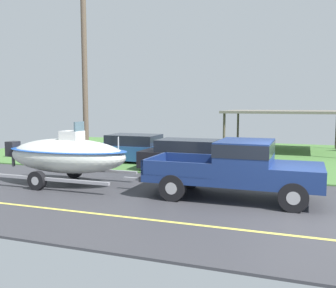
{
  "coord_description": "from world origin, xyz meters",
  "views": [
    {
      "loc": [
        0.2,
        -10.35,
        2.88
      ],
      "look_at": [
        -4.25,
        1.89,
        1.51
      ],
      "focal_mm": 40.76,
      "sensor_mm": 36.0,
      "label": 1
    }
  ],
  "objects_px": {
    "boat_on_trailer": "(67,155)",
    "parked_sedan_near": "(191,156)",
    "utility_pole": "(85,70)",
    "parked_sedan_far": "(137,149)",
    "carport_awning": "(284,113)",
    "pickup_truck_towing": "(244,166)"
  },
  "relations": [
    {
      "from": "boat_on_trailer",
      "to": "utility_pole",
      "type": "distance_m",
      "value": 4.95
    },
    {
      "from": "pickup_truck_towing",
      "to": "parked_sedan_far",
      "type": "xyz_separation_m",
      "value": [
        -6.07,
        5.55,
        -0.33
      ]
    },
    {
      "from": "parked_sedan_near",
      "to": "parked_sedan_far",
      "type": "bearing_deg",
      "value": 153.6
    },
    {
      "from": "boat_on_trailer",
      "to": "carport_awning",
      "type": "xyz_separation_m",
      "value": [
        6.72,
        12.37,
        1.32
      ]
    },
    {
      "from": "parked_sedan_far",
      "to": "carport_awning",
      "type": "xyz_separation_m",
      "value": [
        6.5,
        6.81,
        1.7
      ]
    },
    {
      "from": "pickup_truck_towing",
      "to": "utility_pole",
      "type": "height_order",
      "value": "utility_pole"
    },
    {
      "from": "parked_sedan_far",
      "to": "parked_sedan_near",
      "type": "bearing_deg",
      "value": -26.4
    },
    {
      "from": "boat_on_trailer",
      "to": "parked_sedan_near",
      "type": "relative_size",
      "value": 1.3
    },
    {
      "from": "boat_on_trailer",
      "to": "parked_sedan_far",
      "type": "xyz_separation_m",
      "value": [
        0.22,
        5.55,
        -0.38
      ]
    },
    {
      "from": "parked_sedan_far",
      "to": "carport_awning",
      "type": "bearing_deg",
      "value": 46.36
    },
    {
      "from": "pickup_truck_towing",
      "to": "carport_awning",
      "type": "height_order",
      "value": "carport_awning"
    },
    {
      "from": "pickup_truck_towing",
      "to": "boat_on_trailer",
      "type": "bearing_deg",
      "value": 180.0
    },
    {
      "from": "pickup_truck_towing",
      "to": "parked_sedan_far",
      "type": "distance_m",
      "value": 8.23
    },
    {
      "from": "parked_sedan_near",
      "to": "utility_pole",
      "type": "distance_m",
      "value": 6.1
    },
    {
      "from": "parked_sedan_near",
      "to": "utility_pole",
      "type": "bearing_deg",
      "value": -174.08
    },
    {
      "from": "parked_sedan_near",
      "to": "carport_awning",
      "type": "bearing_deg",
      "value": 69.02
    },
    {
      "from": "boat_on_trailer",
      "to": "parked_sedan_far",
      "type": "height_order",
      "value": "boat_on_trailer"
    },
    {
      "from": "boat_on_trailer",
      "to": "parked_sedan_far",
      "type": "bearing_deg",
      "value": 87.7
    },
    {
      "from": "boat_on_trailer",
      "to": "utility_pole",
      "type": "height_order",
      "value": "utility_pole"
    },
    {
      "from": "utility_pole",
      "to": "parked_sedan_far",
      "type": "bearing_deg",
      "value": 53.74
    },
    {
      "from": "utility_pole",
      "to": "parked_sedan_near",
      "type": "bearing_deg",
      "value": 5.92
    },
    {
      "from": "parked_sedan_near",
      "to": "utility_pole",
      "type": "height_order",
      "value": "utility_pole"
    }
  ]
}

